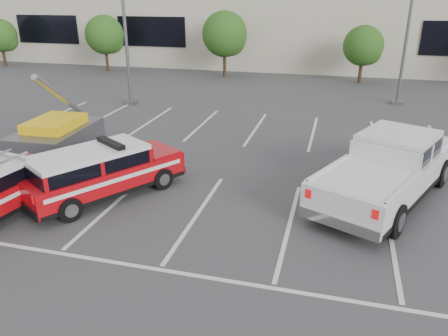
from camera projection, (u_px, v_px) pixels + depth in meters
The scene contains 12 objects.
ground at pixel (197, 215), 12.83m from camera, with size 120.00×120.00×0.00m, color #3A3A3D.
stall_markings at pixel (234, 161), 16.86m from camera, with size 23.00×15.00×0.01m, color silver.
convention_building at pixel (308, 8), 39.56m from camera, with size 60.00×16.99×13.20m.
tree_far_left at pixel (2, 37), 37.59m from camera, with size 2.77×2.77×3.99m.
tree_left at pixel (106, 36), 35.10m from camera, with size 3.07×3.07×4.42m.
tree_mid_left at pixel (226, 36), 32.61m from camera, with size 3.37×3.37×4.85m.
tree_mid_right at pixel (364, 47), 30.43m from camera, with size 2.77×2.77×3.99m.
light_pole_left at pixel (124, 10), 23.55m from camera, with size 0.90×0.60×10.24m.
light_pole_mid at pixel (411, 10), 23.55m from camera, with size 0.90×0.60×10.24m.
fire_chief_suv at pixel (102, 175), 13.75m from camera, with size 4.19×5.21×1.76m.
white_pickup at pixel (388, 174), 13.58m from camera, with size 4.85×6.98×2.04m.
utility_rig at pixel (53, 139), 17.24m from camera, with size 3.36×4.10×3.37m.
Camera 1 is at (3.70, -10.80, 6.08)m, focal length 35.00 mm.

